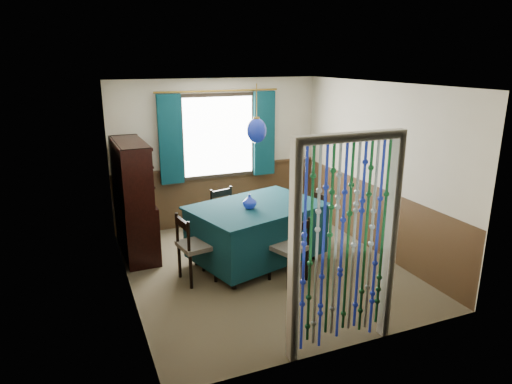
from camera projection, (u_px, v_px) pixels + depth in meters
name	position (u px, v px, depth m)	size (l,w,h in m)	color
floor	(264.00, 267.00, 6.38)	(4.00, 4.00, 0.00)	brown
ceiling	(265.00, 84.00, 5.67)	(4.00, 4.00, 0.00)	silver
wall_back	(218.00, 153.00, 7.80)	(3.60, 3.60, 0.00)	#C1B79D
wall_front	(349.00, 233.00, 4.25)	(3.60, 3.60, 0.00)	#C1B79D
wall_left	(124.00, 196.00, 5.36)	(4.00, 4.00, 0.00)	#C1B79D
wall_right	(377.00, 169.00, 6.68)	(4.00, 4.00, 0.00)	#C1B79D
wainscot_back	(219.00, 195.00, 8.00)	(3.60, 3.60, 0.00)	#422D19
wainscot_front	(344.00, 303.00, 4.48)	(3.60, 3.60, 0.00)	#422D19
wainscot_left	(130.00, 255.00, 5.58)	(4.00, 4.00, 0.00)	#422D19
wainscot_right	(372.00, 217.00, 6.89)	(4.00, 4.00, 0.00)	#422D19
window	(218.00, 136.00, 7.67)	(1.32, 0.12, 1.42)	black
doorway	(344.00, 250.00, 4.36)	(1.16, 0.12, 2.18)	silver
dining_table	(257.00, 230.00, 6.42)	(2.03, 1.65, 0.85)	#0A2F38
chair_near	(290.00, 248.00, 5.87)	(0.55, 0.54, 0.88)	black
chair_far	(227.00, 216.00, 7.07)	(0.52, 0.51, 0.88)	black
chair_left	(194.00, 246.00, 5.89)	(0.49, 0.51, 0.90)	black
chair_right	(311.00, 217.00, 7.04)	(0.46, 0.48, 0.85)	black
sideboard	(135.00, 215.00, 6.70)	(0.48, 1.30, 1.69)	black
pendant_lamp	(257.00, 130.00, 6.03)	(0.26, 0.26, 0.77)	olive
vase_table	(250.00, 202.00, 6.17)	(0.17, 0.17, 0.18)	#17289E
bowl_shelf	(139.00, 181.00, 6.30)	(0.23, 0.23, 0.06)	beige
vase_sideboard	(134.00, 188.00, 6.85)	(0.17, 0.17, 0.18)	beige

